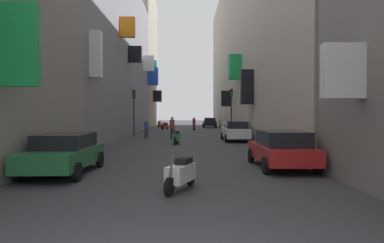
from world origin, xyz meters
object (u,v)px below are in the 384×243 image
(scooter_orange, at_px, (160,124))
(traffic_light_near_corner, at_px, (231,104))
(parked_car_green, at_px, (64,152))
(pedestrian_crossing, at_px, (194,124))
(parked_car_white, at_px, (235,131))
(scooter_green, at_px, (176,137))
(parked_car_black, at_px, (210,122))
(traffic_light_far_corner, at_px, (134,104))
(pedestrian_near_left, at_px, (146,129))
(scooter_white, at_px, (181,173))
(pedestrian_near_right, at_px, (172,128))
(parked_car_red, at_px, (281,148))
(scooter_red, at_px, (165,126))

(scooter_orange, bearing_deg, traffic_light_near_corner, -64.81)
(parked_car_green, bearing_deg, pedestrian_crossing, 80.34)
(parked_car_white, bearing_deg, scooter_green, -151.37)
(parked_car_black, height_order, traffic_light_far_corner, traffic_light_far_corner)
(pedestrian_crossing, distance_m, pedestrian_near_left, 12.95)
(scooter_green, bearing_deg, parked_car_black, 81.68)
(scooter_white, relative_size, scooter_green, 1.03)
(parked_car_green, distance_m, pedestrian_near_left, 17.46)
(parked_car_white, height_order, traffic_light_far_corner, traffic_light_far_corner)
(scooter_white, distance_m, pedestrian_near_right, 18.68)
(parked_car_white, bearing_deg, scooter_white, -102.56)
(scooter_green, bearing_deg, traffic_light_near_corner, 64.30)
(scooter_white, bearing_deg, pedestrian_near_right, 93.15)
(parked_car_black, bearing_deg, pedestrian_crossing, -104.93)
(parked_car_red, height_order, scooter_orange, parked_car_red)
(pedestrian_crossing, xyz_separation_m, traffic_light_near_corner, (3.46, -7.55, 2.20))
(traffic_light_near_corner, xyz_separation_m, traffic_light_far_corner, (-9.21, -1.31, -0.12))
(parked_car_red, relative_size, scooter_orange, 2.31)
(pedestrian_near_right, height_order, traffic_light_far_corner, traffic_light_far_corner)
(parked_car_white, xyz_separation_m, pedestrian_near_left, (-7.01, 3.36, 0.01))
(scooter_white, distance_m, scooter_green, 14.50)
(parked_car_green, bearing_deg, pedestrian_near_right, 79.11)
(traffic_light_far_corner, bearing_deg, scooter_red, 80.77)
(scooter_green, distance_m, pedestrian_near_right, 4.20)
(scooter_orange, bearing_deg, scooter_green, -83.30)
(parked_car_red, bearing_deg, parked_car_green, -172.08)
(pedestrian_near_left, bearing_deg, parked_car_green, -92.72)
(scooter_orange, bearing_deg, parked_car_green, -90.30)
(scooter_green, relative_size, traffic_light_near_corner, 0.41)
(pedestrian_near_left, relative_size, traffic_light_near_corner, 0.36)
(scooter_red, height_order, pedestrian_near_right, pedestrian_near_right)
(parked_car_black, xyz_separation_m, traffic_light_near_corner, (1.07, -16.53, 2.25))
(parked_car_red, height_order, traffic_light_near_corner, traffic_light_near_corner)
(scooter_red, bearing_deg, pedestrian_crossing, -45.49)
(scooter_green, xyz_separation_m, pedestrian_crossing, (1.54, 17.96, 0.34))
(parked_car_red, relative_size, traffic_light_near_corner, 0.97)
(scooter_green, bearing_deg, traffic_light_far_corner, 114.80)
(parked_car_black, distance_m, traffic_light_near_corner, 16.72)
(parked_car_green, distance_m, scooter_orange, 39.80)
(parked_car_green, bearing_deg, traffic_light_far_corner, 91.91)
(scooter_white, bearing_deg, traffic_light_near_corner, 79.89)
(parked_car_green, height_order, parked_car_black, parked_car_black)
(pedestrian_crossing, xyz_separation_m, pedestrian_near_right, (-2.00, -13.80, 0.09))
(pedestrian_crossing, bearing_deg, pedestrian_near_right, -98.23)
(parked_car_green, relative_size, traffic_light_near_corner, 0.99)
(parked_car_white, xyz_separation_m, traffic_light_far_corner, (-8.53, 6.73, 2.11))
(pedestrian_near_right, bearing_deg, traffic_light_far_corner, 127.21)
(scooter_white, height_order, traffic_light_near_corner, traffic_light_near_corner)
(parked_car_black, distance_m, pedestrian_near_right, 23.20)
(scooter_red, bearing_deg, traffic_light_near_corner, -57.66)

